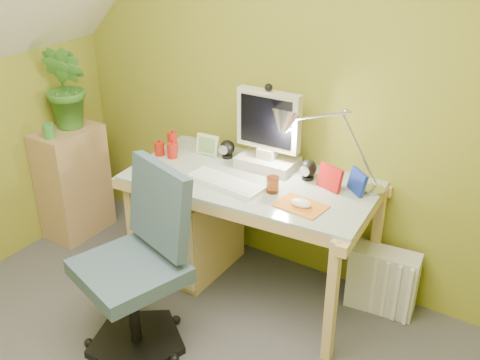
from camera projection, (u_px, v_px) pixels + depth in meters
The scene contains 19 objects.
wall_back at pixel (297, 85), 3.19m from camera, with size 3.20×0.01×2.40m, color olive.
desk at pixel (251, 234), 3.32m from camera, with size 1.39×0.70×0.74m, color tan, non-canonical shape.
monitor at pixel (269, 124), 3.16m from camera, with size 0.39×0.23×0.53m, color beige, non-canonical shape.
speaker_left at pixel (227, 149), 3.37m from camera, with size 0.09×0.09×0.11m, color black, non-canonical shape.
speaker_right at pixel (308, 170), 3.11m from camera, with size 0.10×0.10×0.11m, color black, non-canonical shape.
keyboard at pixel (226, 182), 3.08m from camera, with size 0.44×0.14×0.02m, color white.
mousepad at pixel (301, 206), 2.86m from camera, with size 0.25×0.18×0.01m, color orange.
mouse at pixel (301, 203), 2.85m from camera, with size 0.11×0.07×0.04m, color white.
amber_tumbler at pixel (273, 185), 2.98m from camera, with size 0.07×0.07×0.09m, color brown.
candle_cluster at pixel (169, 144), 3.41m from camera, with size 0.17×0.15×0.13m, color #AA1B0E, non-canonical shape.
photo_frame_red at pixel (330, 178), 3.01m from camera, with size 0.15×0.02×0.13m, color #B21413.
photo_frame_blue at pixel (357, 182), 2.97m from camera, with size 0.14×0.02×0.12m, color navy.
photo_frame_green at pixel (208, 145), 3.42m from camera, with size 0.15×0.02×0.13m, color beige.
desk_lamp at pixel (344, 129), 2.92m from camera, with size 0.61×0.26×0.66m, color #B4B4B9, non-canonical shape.
side_ledge at pixel (74, 182), 3.89m from camera, with size 0.29×0.44×0.78m, color tan.
potted_plant at pixel (67, 87), 3.62m from camera, with size 0.31×0.25×0.57m, color #3A7A28.
green_cup at pixel (49, 131), 3.57m from camera, with size 0.07×0.07×0.09m, color #398839.
task_chair at pixel (129, 268), 2.80m from camera, with size 0.56×0.56×1.00m, color #394E5E, non-canonical shape.
radiator at pixel (382, 280), 3.21m from camera, with size 0.39×0.15×0.39m, color silver.
Camera 1 is at (1.39, -1.18, 2.15)m, focal length 42.00 mm.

